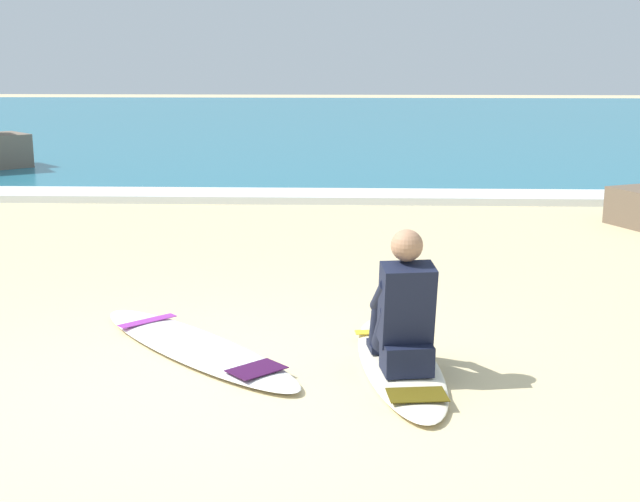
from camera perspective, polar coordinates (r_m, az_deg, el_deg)
ground_plane at (r=5.72m, az=-6.62°, el=-8.95°), size 80.00×80.00×0.00m
sea at (r=26.40m, az=0.27°, el=8.47°), size 80.00×28.00×0.10m
breaking_foam at (r=12.80m, az=-1.71°, el=3.65°), size 80.00×0.90×0.11m
surfboard_main at (r=6.03m, az=5.27°, el=-7.40°), size 0.75×2.10×0.08m
surfer_seated at (r=5.76m, az=5.56°, el=-4.19°), size 0.44×0.74×0.95m
surfboard_spare_near at (r=6.40m, az=-8.31°, el=-6.26°), size 2.00×2.07×0.08m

